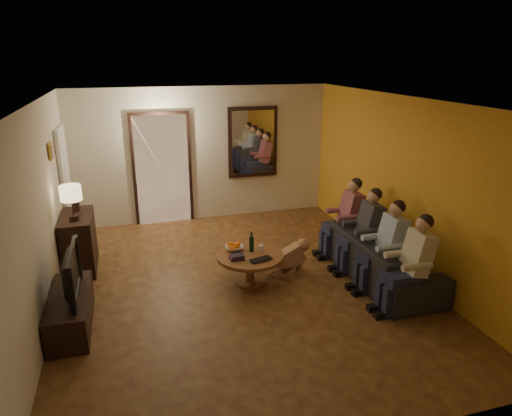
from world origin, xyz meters
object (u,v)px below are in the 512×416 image
object	(u,v)px
person_d	(347,220)
coffee_table	(250,269)
person_c	(365,234)
wine_bottle	(252,241)
table_lamp	(72,203)
person_b	(387,249)
person_a	(412,268)
tv_stand	(71,311)
dog	(290,256)
tv	(65,274)
dresser	(79,242)
sofa	(380,258)
laptop	(262,261)
bowl	(234,248)

from	to	relation	value
person_d	coffee_table	xyz separation A→B (m)	(-1.78, -0.53, -0.38)
person_c	wine_bottle	xyz separation A→B (m)	(-1.73, 0.17, 0.01)
person_d	wine_bottle	bearing A→B (deg)	-166.01
table_lamp	person_b	distance (m)	4.51
coffee_table	person_c	bearing A→B (deg)	-2.22
person_a	person_d	xyz separation A→B (m)	(0.00, 1.80, 0.00)
person_b	wine_bottle	bearing A→B (deg)	156.04
tv_stand	dog	bearing A→B (deg)	11.27
person_b	person_d	size ratio (longest dim) A/B	1.00
tv_stand	tv	distance (m)	0.50
table_lamp	tv_stand	bearing A→B (deg)	-90.00
dresser	sofa	xyz separation A→B (m)	(4.27, -1.57, -0.11)
tv_stand	dog	world-z (taller)	dog
person_a	laptop	world-z (taller)	person_a
person_c	bowl	xyz separation A→B (m)	(-1.96, 0.29, -0.12)
laptop	bowl	bearing A→B (deg)	103.95
sofa	wine_bottle	world-z (taller)	wine_bottle
bowl	dog	bearing A→B (deg)	-6.36
person_a	coffee_table	bearing A→B (deg)	144.52
table_lamp	coffee_table	size ratio (longest dim) A/B	0.56
wine_bottle	bowl	bearing A→B (deg)	152.45
bowl	laptop	bearing A→B (deg)	-60.75
person_a	person_d	size ratio (longest dim) A/B	1.00
person_a	person_b	distance (m)	0.60
tv_stand	person_b	xyz separation A→B (m)	(4.17, -0.19, 0.39)
sofa	person_d	distance (m)	0.95
table_lamp	person_b	xyz separation A→B (m)	(4.17, -1.65, -0.54)
person_a	wine_bottle	distance (m)	2.21
dog	laptop	world-z (taller)	dog
person_c	bowl	bearing A→B (deg)	171.61
sofa	dog	world-z (taller)	sofa
person_d	wine_bottle	xyz separation A→B (m)	(-1.73, -0.43, 0.01)
table_lamp	laptop	bearing A→B (deg)	-26.81
tv_stand	sofa	world-z (taller)	sofa
person_c	person_d	size ratio (longest dim) A/B	1.00
dog	bowl	size ratio (longest dim) A/B	2.16
person_a	bowl	xyz separation A→B (m)	(-1.96, 1.49, -0.12)
person_b	tv	bearing A→B (deg)	177.37
bowl	tv_stand	bearing A→B (deg)	-162.45
person_b	wine_bottle	xyz separation A→B (m)	(-1.73, 0.77, 0.01)
tv_stand	person_b	size ratio (longest dim) A/B	1.07
tv_stand	sofa	xyz separation A→B (m)	(4.27, 0.11, 0.11)
tv	wine_bottle	size ratio (longest dim) A/B	3.22
sofa	person_a	world-z (taller)	person_a
table_lamp	sofa	bearing A→B (deg)	-17.50
dresser	tv	distance (m)	1.70
sofa	person_b	distance (m)	0.42
bowl	person_b	bearing A→B (deg)	-24.40
dresser	table_lamp	distance (m)	0.74
sofa	person_d	size ratio (longest dim) A/B	1.85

